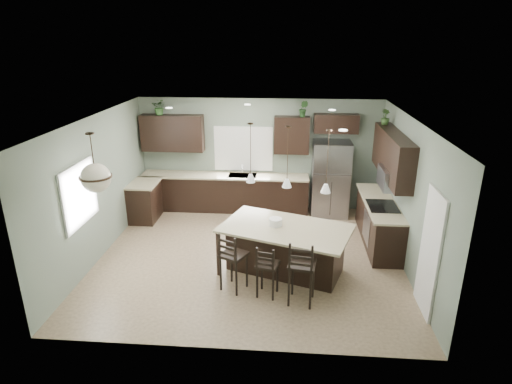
% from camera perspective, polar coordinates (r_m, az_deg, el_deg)
% --- Properties ---
extents(ground, '(6.00, 6.00, 0.00)m').
position_cam_1_polar(ground, '(8.79, -0.86, -8.56)').
color(ground, '#9E8466').
rests_on(ground, ground).
extents(pantry_door, '(0.04, 0.82, 2.04)m').
position_cam_1_polar(pantry_door, '(7.26, 22.15, -7.60)').
color(pantry_door, white).
rests_on(pantry_door, ground).
extents(window_back, '(1.35, 0.02, 1.00)m').
position_cam_1_polar(window_back, '(10.81, -1.68, 5.81)').
color(window_back, white).
rests_on(window_back, room_shell).
extents(window_left, '(0.02, 1.10, 1.00)m').
position_cam_1_polar(window_left, '(8.26, -22.57, -0.32)').
color(window_left, white).
rests_on(window_left, room_shell).
extents(left_return_cabs, '(0.60, 0.90, 0.90)m').
position_cam_1_polar(left_return_cabs, '(10.67, -14.60, -1.24)').
color(left_return_cabs, black).
rests_on(left_return_cabs, ground).
extents(left_return_countertop, '(0.66, 0.96, 0.04)m').
position_cam_1_polar(left_return_countertop, '(10.51, -14.72, 1.14)').
color(left_return_countertop, '#C1B592').
rests_on(left_return_countertop, left_return_cabs).
extents(back_lower_cabs, '(4.20, 0.60, 0.90)m').
position_cam_1_polar(back_lower_cabs, '(10.92, -4.13, -0.13)').
color(back_lower_cabs, black).
rests_on(back_lower_cabs, ground).
extents(back_countertop, '(4.20, 0.66, 0.04)m').
position_cam_1_polar(back_countertop, '(10.75, -4.21, 2.19)').
color(back_countertop, '#C1B592').
rests_on(back_countertop, back_lower_cabs).
extents(sink_inset, '(0.70, 0.45, 0.01)m').
position_cam_1_polar(sink_inset, '(10.68, -1.82, 2.21)').
color(sink_inset, gray).
rests_on(sink_inset, back_countertop).
extents(faucet, '(0.02, 0.02, 0.28)m').
position_cam_1_polar(faucet, '(10.61, -1.85, 2.90)').
color(faucet, silver).
rests_on(faucet, back_countertop).
extents(back_upper_left, '(1.55, 0.34, 0.90)m').
position_cam_1_polar(back_upper_left, '(10.89, -11.07, 7.72)').
color(back_upper_left, black).
rests_on(back_upper_left, room_shell).
extents(back_upper_right, '(0.85, 0.34, 0.90)m').
position_cam_1_polar(back_upper_right, '(10.50, 4.79, 7.57)').
color(back_upper_right, black).
rests_on(back_upper_right, room_shell).
extents(fridge_header, '(1.05, 0.34, 0.45)m').
position_cam_1_polar(fridge_header, '(10.50, 10.64, 8.97)').
color(fridge_header, black).
rests_on(fridge_header, room_shell).
extents(right_lower_cabs, '(0.60, 2.35, 0.90)m').
position_cam_1_polar(right_lower_cabs, '(9.55, 16.03, -3.96)').
color(right_lower_cabs, black).
rests_on(right_lower_cabs, ground).
extents(right_countertop, '(0.66, 2.35, 0.04)m').
position_cam_1_polar(right_countertop, '(9.37, 16.18, -1.33)').
color(right_countertop, '#C1B592').
rests_on(right_countertop, right_lower_cabs).
extents(cooktop, '(0.58, 0.75, 0.02)m').
position_cam_1_polar(cooktop, '(9.11, 16.52, -1.81)').
color(cooktop, black).
rests_on(cooktop, right_countertop).
extents(wall_oven_front, '(0.01, 0.72, 0.60)m').
position_cam_1_polar(wall_oven_front, '(9.24, 14.48, -4.62)').
color(wall_oven_front, gray).
rests_on(wall_oven_front, right_lower_cabs).
extents(right_upper_cabs, '(0.34, 2.35, 0.90)m').
position_cam_1_polar(right_upper_cabs, '(9.09, 17.73, 4.71)').
color(right_upper_cabs, black).
rests_on(right_upper_cabs, room_shell).
extents(microwave, '(0.40, 0.75, 0.40)m').
position_cam_1_polar(microwave, '(8.93, 17.52, 1.79)').
color(microwave, gray).
rests_on(microwave, right_upper_cabs).
extents(refrigerator, '(0.90, 0.74, 1.85)m').
position_cam_1_polar(refrigerator, '(10.61, 9.89, 1.73)').
color(refrigerator, gray).
rests_on(refrigerator, ground).
extents(kitchen_island, '(2.62, 2.01, 0.92)m').
position_cam_1_polar(kitchen_island, '(8.05, 3.91, -7.71)').
color(kitchen_island, black).
rests_on(kitchen_island, ground).
extents(serving_dish, '(0.24, 0.24, 0.14)m').
position_cam_1_polar(serving_dish, '(7.88, 2.63, -4.02)').
color(serving_dish, white).
rests_on(serving_dish, kitchen_island).
extents(bar_stool_left, '(0.55, 0.55, 1.10)m').
position_cam_1_polar(bar_stool_left, '(7.50, -3.01, -9.16)').
color(bar_stool_left, black).
rests_on(bar_stool_left, ground).
extents(bar_stool_center, '(0.43, 0.43, 0.97)m').
position_cam_1_polar(bar_stool_center, '(7.36, 1.53, -10.37)').
color(bar_stool_center, black).
rests_on(bar_stool_center, ground).
extents(bar_stool_right, '(0.50, 0.50, 1.17)m').
position_cam_1_polar(bar_stool_right, '(7.16, 6.13, -10.47)').
color(bar_stool_right, black).
rests_on(bar_stool_right, ground).
extents(pendant_left, '(0.17, 0.17, 1.10)m').
position_cam_1_polar(pendant_left, '(7.65, -0.73, 5.22)').
color(pendant_left, silver).
rests_on(pendant_left, room_shell).
extents(pendant_center, '(0.17, 0.17, 1.10)m').
position_cam_1_polar(pendant_center, '(7.39, 4.23, 4.64)').
color(pendant_center, white).
rests_on(pendant_center, room_shell).
extents(pendant_right, '(0.17, 0.17, 1.10)m').
position_cam_1_polar(pendant_right, '(7.20, 9.49, 4.00)').
color(pendant_right, white).
rests_on(pendant_right, room_shell).
extents(chandelier, '(0.52, 0.52, 0.99)m').
position_cam_1_polar(chandelier, '(7.33, -20.83, 3.66)').
color(chandelier, beige).
rests_on(chandelier, room_shell).
extents(plant_back_left, '(0.38, 0.34, 0.39)m').
position_cam_1_polar(plant_back_left, '(10.82, -12.73, 11.00)').
color(plant_back_left, '#2E5525').
rests_on(plant_back_left, back_upper_left).
extents(plant_back_right, '(0.26, 0.24, 0.39)m').
position_cam_1_polar(plant_back_right, '(10.36, 6.35, 10.98)').
color(plant_back_right, '#244920').
rests_on(plant_back_right, back_upper_right).
extents(plant_right_wall, '(0.25, 0.25, 0.33)m').
position_cam_1_polar(plant_right_wall, '(9.78, 16.86, 9.55)').
color(plant_right_wall, '#305123').
rests_on(plant_right_wall, right_upper_cabs).
extents(room_shell, '(6.00, 6.00, 6.00)m').
position_cam_1_polar(room_shell, '(8.11, -0.93, 2.03)').
color(room_shell, slate).
rests_on(room_shell, ground).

